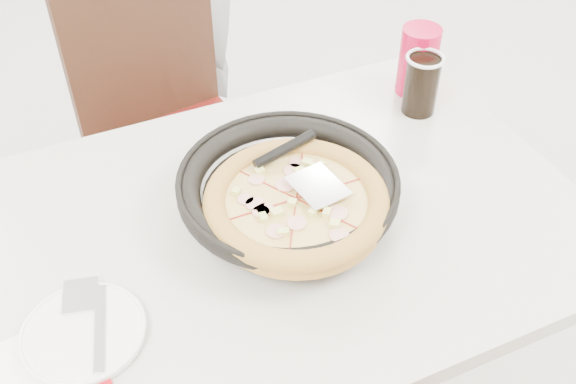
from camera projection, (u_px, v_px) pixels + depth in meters
name	position (u px, v px, depth m)	size (l,w,h in m)	color
floor	(229.00, 252.00, 2.21)	(7.00, 7.00, 0.00)	#ADACA7
main_table	(269.00, 341.00, 1.51)	(1.20, 0.80, 0.75)	silver
chair_far	(181.00, 150.00, 1.85)	(0.42, 0.42, 0.95)	black
trivet	(325.00, 211.00, 1.25)	(0.13, 0.13, 0.04)	black
pizza_pan	(288.00, 195.00, 1.25)	(0.32, 0.32, 0.01)	black
pizza	(296.00, 208.00, 1.20)	(0.32, 0.32, 0.02)	#B38335
pizza_server	(318.00, 186.00, 1.19)	(0.08, 0.10, 0.00)	silver
napkin	(39.00, 368.00, 1.02)	(0.15, 0.15, 0.00)	white
side_plate	(83.00, 333.00, 1.06)	(0.19, 0.19, 0.01)	white
fork	(100.00, 327.00, 1.06)	(0.02, 0.17, 0.00)	silver
cola_glass	(421.00, 86.00, 1.47)	(0.07, 0.07, 0.13)	black
red_cup	(418.00, 61.00, 1.52)	(0.09, 0.09, 0.16)	#C00833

